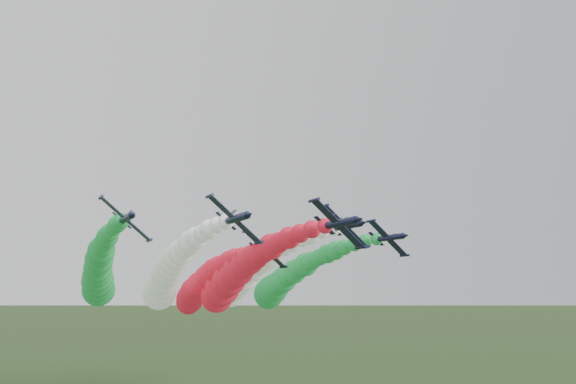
{
  "coord_description": "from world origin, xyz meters",
  "views": [
    {
      "loc": [
        -30.36,
        -77.89,
        30.76
      ],
      "look_at": [
        7.45,
        -2.17,
        45.26
      ],
      "focal_mm": 35.0,
      "sensor_mm": 36.0,
      "label": 1
    }
  ],
  "objects_px": {
    "jet_inner_right": "(247,275)",
    "jet_trail": "(199,288)",
    "jet_outer_left": "(99,274)",
    "jet_inner_left": "(167,276)",
    "jet_lead": "(232,279)",
    "jet_outer_right": "(284,281)"
  },
  "relations": [
    {
      "from": "jet_inner_right",
      "to": "jet_trail",
      "type": "distance_m",
      "value": 17.64
    },
    {
      "from": "jet_trail",
      "to": "jet_outer_left",
      "type": "bearing_deg",
      "value": -170.66
    },
    {
      "from": "jet_inner_left",
      "to": "jet_outer_left",
      "type": "distance_m",
      "value": 18.08
    },
    {
      "from": "jet_trail",
      "to": "jet_inner_left",
      "type": "bearing_deg",
      "value": -125.29
    },
    {
      "from": "jet_lead",
      "to": "jet_inner_right",
      "type": "distance_m",
      "value": 10.85
    },
    {
      "from": "jet_inner_left",
      "to": "jet_trail",
      "type": "height_order",
      "value": "jet_inner_left"
    },
    {
      "from": "jet_outer_left",
      "to": "jet_trail",
      "type": "relative_size",
      "value": 1.01
    },
    {
      "from": "jet_lead",
      "to": "jet_inner_right",
      "type": "bearing_deg",
      "value": 51.61
    },
    {
      "from": "jet_inner_right",
      "to": "jet_trail",
      "type": "relative_size",
      "value": 1.0
    },
    {
      "from": "jet_inner_left",
      "to": "jet_inner_right",
      "type": "bearing_deg",
      "value": 4.04
    },
    {
      "from": "jet_outer_left",
      "to": "jet_outer_right",
      "type": "bearing_deg",
      "value": -0.26
    },
    {
      "from": "jet_inner_left",
      "to": "jet_trail",
      "type": "xyz_separation_m",
      "value": [
        12.53,
        17.69,
        -2.35
      ]
    },
    {
      "from": "jet_lead",
      "to": "jet_outer_left",
      "type": "bearing_deg",
      "value": 138.43
    },
    {
      "from": "jet_outer_left",
      "to": "jet_outer_right",
      "type": "relative_size",
      "value": 1.0
    },
    {
      "from": "jet_trail",
      "to": "jet_lead",
      "type": "bearing_deg",
      "value": -91.81
    },
    {
      "from": "jet_outer_left",
      "to": "jet_inner_left",
      "type": "bearing_deg",
      "value": -49.29
    },
    {
      "from": "jet_inner_right",
      "to": "jet_outer_right",
      "type": "xyz_separation_m",
      "value": [
        15.37,
        12.19,
        -1.12
      ]
    },
    {
      "from": "jet_inner_right",
      "to": "jet_outer_left",
      "type": "distance_m",
      "value": 32.68
    },
    {
      "from": "jet_lead",
      "to": "jet_inner_left",
      "type": "height_order",
      "value": "jet_inner_left"
    },
    {
      "from": "jet_lead",
      "to": "jet_inner_left",
      "type": "xyz_separation_m",
      "value": [
        -11.74,
        7.16,
        0.68
      ]
    },
    {
      "from": "jet_inner_right",
      "to": "jet_outer_right",
      "type": "distance_m",
      "value": 19.65
    },
    {
      "from": "jet_lead",
      "to": "jet_inner_left",
      "type": "bearing_deg",
      "value": 148.61
    }
  ]
}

